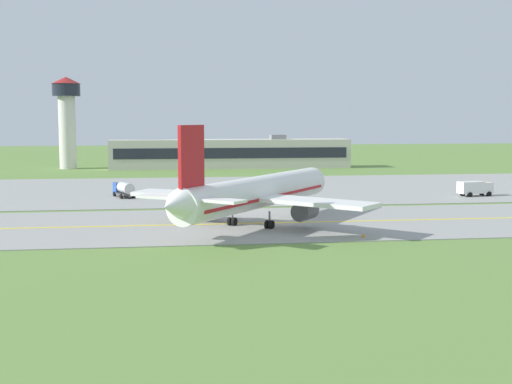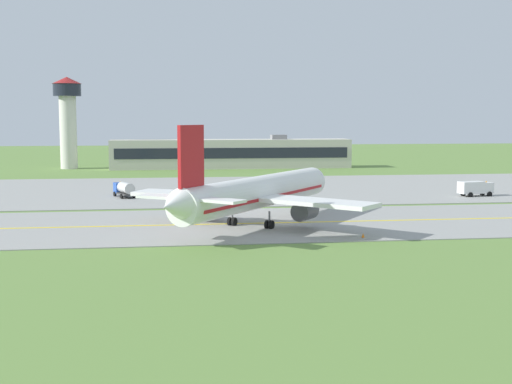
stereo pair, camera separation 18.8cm
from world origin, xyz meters
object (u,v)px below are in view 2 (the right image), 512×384
service_truck_baggage (124,189)px  control_tower (68,113)px  airplane_lead (256,193)px  service_truck_catering (475,188)px

service_truck_baggage → control_tower: control_tower is taller
airplane_lead → service_truck_catering: airplane_lead is taller
airplane_lead → service_truck_catering: 49.13m
service_truck_baggage → control_tower: bearing=104.8°
airplane_lead → control_tower: size_ratio=1.42×
control_tower → service_truck_baggage: bearing=-75.2°
airplane_lead → service_truck_baggage: airplane_lead is taller
service_truck_catering → control_tower: bearing=135.9°
service_truck_catering → airplane_lead: bearing=-147.4°
airplane_lead → service_truck_catering: bearing=32.6°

